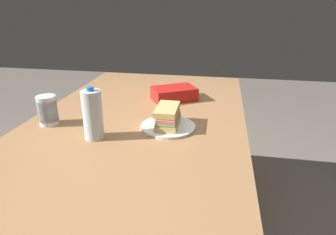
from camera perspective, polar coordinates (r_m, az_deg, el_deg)
The scene contains 6 objects.
dining_table at distance 1.34m, azimuth -6.63°, elevation -4.79°, with size 1.85×0.98×0.77m.
paper_plate at distance 1.27m, azimuth 0.00°, elevation -1.84°, with size 0.24×0.24×0.01m, color white.
sandwich at distance 1.25m, azimuth -0.06°, elevation 0.19°, with size 0.18×0.10×0.08m.
chip_bag at distance 1.62m, azimuth 1.17°, elevation 4.67°, with size 0.23×0.15×0.07m, color red.
water_bottle_tall at distance 1.18m, azimuth -14.43°, elevation 0.55°, with size 0.08×0.08×0.21m.
plastic_cup_stack at distance 1.39m, azimuth -22.38°, elevation 1.31°, with size 0.08×0.08×0.13m.
Camera 1 is at (-1.14, -0.37, 1.30)m, focal length 31.34 mm.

